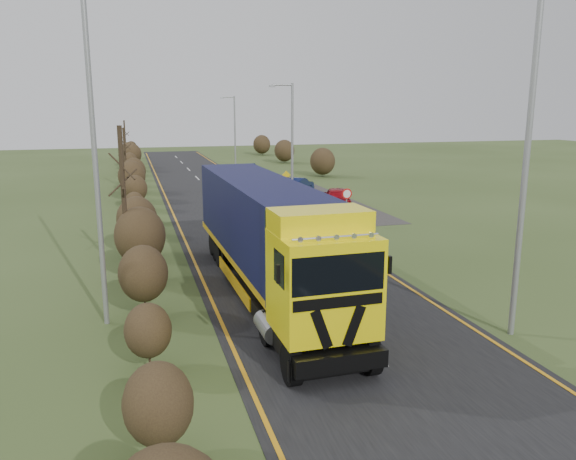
# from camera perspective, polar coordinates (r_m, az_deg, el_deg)

# --- Properties ---
(ground) EXTENTS (160.00, 160.00, 0.00)m
(ground) POSITION_cam_1_polar(r_m,az_deg,el_deg) (20.14, 3.18, -7.11)
(ground) COLOR #36491F
(ground) RESTS_ON ground
(road) EXTENTS (8.00, 120.00, 0.02)m
(road) POSITION_cam_1_polar(r_m,az_deg,el_deg) (29.39, -3.16, -0.80)
(road) COLOR black
(road) RESTS_ON ground
(layby) EXTENTS (6.00, 18.00, 0.02)m
(layby) POSITION_cam_1_polar(r_m,az_deg,el_deg) (40.57, 2.70, 2.89)
(layby) COLOR #2E2C29
(layby) RESTS_ON ground
(lane_markings) EXTENTS (7.52, 116.00, 0.01)m
(lane_markings) POSITION_cam_1_polar(r_m,az_deg,el_deg) (29.10, -3.02, -0.90)
(lane_markings) COLOR orange
(lane_markings) RESTS_ON road
(hedgerow) EXTENTS (2.24, 102.04, 6.05)m
(hedgerow) POSITION_cam_1_polar(r_m,az_deg,el_deg) (26.32, -15.00, 0.81)
(hedgerow) COLOR #322316
(hedgerow) RESTS_ON ground
(lorry) EXTENTS (2.92, 15.02, 4.18)m
(lorry) POSITION_cam_1_polar(r_m,az_deg,el_deg) (20.07, -2.17, -0.12)
(lorry) COLOR black
(lorry) RESTS_ON ground
(car_red_hatchback) EXTENTS (2.99, 4.69, 1.49)m
(car_red_hatchback) POSITION_cam_1_polar(r_m,az_deg,el_deg) (37.84, 5.03, 3.29)
(car_red_hatchback) COLOR maroon
(car_red_hatchback) RESTS_ON ground
(car_blue_sedan) EXTENTS (3.82, 4.36, 1.42)m
(car_blue_sedan) POSITION_cam_1_polar(r_m,az_deg,el_deg) (43.20, 0.84, 4.43)
(car_blue_sedan) COLOR #0A1339
(car_blue_sedan) RESTS_ON ground
(streetlight_near) EXTENTS (2.12, 0.20, 10.01)m
(streetlight_near) POSITION_cam_1_polar(r_m,az_deg,el_deg) (17.24, 22.77, 7.54)
(streetlight_near) COLOR gray
(streetlight_near) RESTS_ON ground
(streetlight_mid) EXTENTS (1.79, 0.18, 8.37)m
(streetlight_mid) POSITION_cam_1_polar(r_m,az_deg,el_deg) (41.31, 0.30, 9.47)
(streetlight_mid) COLOR gray
(streetlight_mid) RESTS_ON ground
(streetlight_far) EXTENTS (1.69, 0.18, 7.89)m
(streetlight_far) POSITION_cam_1_polar(r_m,az_deg,el_deg) (66.10, -5.50, 10.29)
(streetlight_far) COLOR gray
(streetlight_far) RESTS_ON ground
(left_pole) EXTENTS (0.16, 0.16, 11.32)m
(left_pole) POSITION_cam_1_polar(r_m,az_deg,el_deg) (17.74, -19.12, 8.30)
(left_pole) COLOR gray
(left_pole) RESTS_ON ground
(speed_sign) EXTENTS (0.60, 0.10, 2.18)m
(speed_sign) POSITION_cam_1_polar(r_m,az_deg,el_deg) (32.19, 5.98, 3.03)
(speed_sign) COLOR gray
(speed_sign) RESTS_ON ground
(warning_board) EXTENTS (0.70, 0.11, 1.84)m
(warning_board) POSITION_cam_1_polar(r_m,az_deg,el_deg) (44.06, -0.19, 5.11)
(warning_board) COLOR gray
(warning_board) RESTS_ON ground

